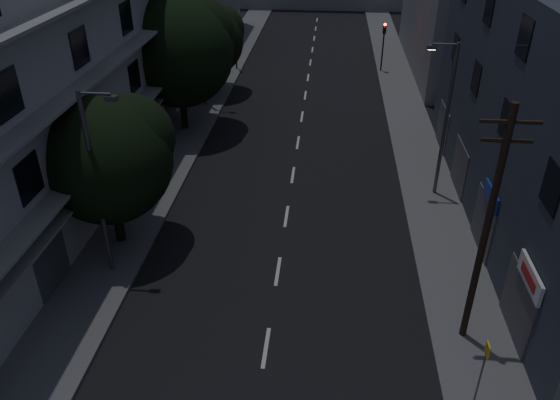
# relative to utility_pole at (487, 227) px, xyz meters

# --- Properties ---
(ground) EXTENTS (160.00, 160.00, 0.00)m
(ground) POSITION_rel_utility_pole_xyz_m (-7.18, 17.28, -4.87)
(ground) COLOR black
(ground) RESTS_ON ground
(sidewalk_left) EXTENTS (3.00, 90.00, 0.15)m
(sidewalk_left) POSITION_rel_utility_pole_xyz_m (-14.68, 17.28, -4.79)
(sidewalk_left) COLOR #565659
(sidewalk_left) RESTS_ON ground
(sidewalk_right) EXTENTS (3.00, 90.00, 0.15)m
(sidewalk_right) POSITION_rel_utility_pole_xyz_m (0.32, 17.28, -4.79)
(sidewalk_right) COLOR #565659
(sidewalk_right) RESTS_ON ground
(lane_markings) EXTENTS (0.15, 60.50, 0.01)m
(lane_markings) POSITION_rel_utility_pole_xyz_m (-7.18, 23.53, -4.86)
(lane_markings) COLOR beige
(lane_markings) RESTS_ON ground
(building_left) EXTENTS (7.00, 36.00, 14.00)m
(building_left) POSITION_rel_utility_pole_xyz_m (-19.16, 10.28, 2.13)
(building_left) COLOR #ACACA7
(building_left) RESTS_ON ground
(tree_near) EXTENTS (5.63, 5.63, 6.95)m
(tree_near) POSITION_rel_utility_pole_xyz_m (-14.63, 4.88, -0.37)
(tree_near) COLOR black
(tree_near) RESTS_ON sidewalk_left
(tree_mid) EXTENTS (7.06, 7.06, 8.69)m
(tree_mid) POSITION_rel_utility_pole_xyz_m (-14.88, 18.29, 0.72)
(tree_mid) COLOR black
(tree_mid) RESTS_ON sidewalk_left
(tree_far) EXTENTS (5.35, 5.35, 6.62)m
(tree_far) POSITION_rel_utility_pole_xyz_m (-14.62, 25.89, -0.57)
(tree_far) COLOR black
(tree_far) RESTS_ON sidewalk_left
(traffic_signal_far_right) EXTENTS (0.28, 0.37, 4.10)m
(traffic_signal_far_right) POSITION_rel_utility_pole_xyz_m (-0.88, 32.41, -1.77)
(traffic_signal_far_right) COLOR black
(traffic_signal_far_right) RESTS_ON sidewalk_right
(traffic_signal_far_left) EXTENTS (0.28, 0.37, 4.10)m
(traffic_signal_far_left) POSITION_rel_utility_pole_xyz_m (-13.62, 31.77, -1.77)
(traffic_signal_far_left) COLOR black
(traffic_signal_far_left) RESTS_ON sidewalk_left
(street_lamp_left_near) EXTENTS (1.51, 0.25, 8.00)m
(street_lamp_left_near) POSITION_rel_utility_pole_xyz_m (-14.19, 2.61, -0.27)
(street_lamp_left_near) COLOR #515358
(street_lamp_left_near) RESTS_ON sidewalk_left
(street_lamp_right) EXTENTS (1.51, 0.25, 8.00)m
(street_lamp_right) POSITION_rel_utility_pole_xyz_m (0.44, 10.72, -0.27)
(street_lamp_right) COLOR #53545A
(street_lamp_right) RESTS_ON sidewalk_right
(street_lamp_left_far) EXTENTS (1.51, 0.25, 8.00)m
(street_lamp_left_far) POSITION_rel_utility_pole_xyz_m (-14.33, 22.68, -0.27)
(street_lamp_left_far) COLOR #505157
(street_lamp_left_far) RESTS_ON sidewalk_left
(utility_pole) EXTENTS (1.80, 0.24, 9.00)m
(utility_pole) POSITION_rel_utility_pole_xyz_m (0.00, 0.00, 0.00)
(utility_pole) COLOR black
(utility_pole) RESTS_ON sidewalk_right
(bus_stop_sign) EXTENTS (0.06, 0.35, 2.52)m
(bus_stop_sign) POSITION_rel_utility_pole_xyz_m (-0.23, -3.08, -2.98)
(bus_stop_sign) COLOR #595B60
(bus_stop_sign) RESTS_ON sidewalk_right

